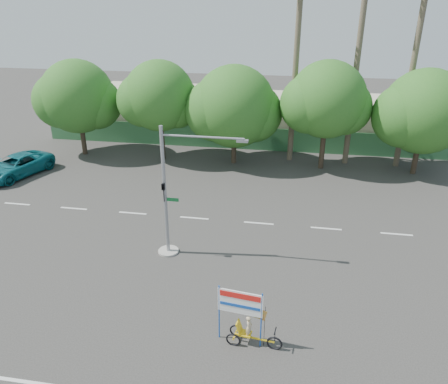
# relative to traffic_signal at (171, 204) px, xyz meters

# --- Properties ---
(ground) EXTENTS (120.00, 120.00, 0.00)m
(ground) POSITION_rel_traffic_signal_xyz_m (2.20, -3.98, -2.92)
(ground) COLOR #33302D
(ground) RESTS_ON ground
(fence) EXTENTS (38.00, 0.08, 2.00)m
(fence) POSITION_rel_traffic_signal_xyz_m (2.20, 17.52, -1.92)
(fence) COLOR #336B3D
(fence) RESTS_ON ground
(building_left) EXTENTS (12.00, 8.00, 4.00)m
(building_left) POSITION_rel_traffic_signal_xyz_m (-7.80, 22.02, -0.92)
(building_left) COLOR beige
(building_left) RESTS_ON ground
(building_right) EXTENTS (14.00, 8.00, 3.60)m
(building_right) POSITION_rel_traffic_signal_xyz_m (10.20, 22.02, -1.12)
(building_right) COLOR beige
(building_right) RESTS_ON ground
(tree_far_left) EXTENTS (7.14, 6.00, 7.96)m
(tree_far_left) POSITION_rel_traffic_signal_xyz_m (-11.85, 14.02, 1.84)
(tree_far_left) COLOR #473828
(tree_far_left) RESTS_ON ground
(tree_left) EXTENTS (6.66, 5.60, 8.07)m
(tree_left) POSITION_rel_traffic_signal_xyz_m (-4.85, 14.02, 2.14)
(tree_left) COLOR #473828
(tree_left) RESTS_ON ground
(tree_center) EXTENTS (7.62, 6.40, 7.85)m
(tree_center) POSITION_rel_traffic_signal_xyz_m (1.14, 14.02, 1.55)
(tree_center) COLOR #473828
(tree_center) RESTS_ON ground
(tree_right) EXTENTS (6.90, 5.80, 8.36)m
(tree_right) POSITION_rel_traffic_signal_xyz_m (8.15, 14.02, 2.32)
(tree_right) COLOR #473828
(tree_right) RESTS_ON ground
(tree_far_right) EXTENTS (7.38, 6.20, 7.94)m
(tree_far_right) POSITION_rel_traffic_signal_xyz_m (15.15, 14.02, 1.73)
(tree_far_right) COLOR #473828
(tree_far_right) RESTS_ON ground
(palm_tall) EXTENTS (3.73, 3.79, 17.45)m
(palm_tall) POSITION_rel_traffic_signal_xyz_m (10.20, 15.52, 7.55)
(palm_tall) COLOR #70604C
(palm_tall) RESTS_ON ground
(palm_mid) EXTENTS (3.73, 3.79, 15.45)m
(palm_mid) POSITION_rel_traffic_signal_xyz_m (14.20, 15.52, 6.48)
(palm_mid) COLOR #70604C
(palm_mid) RESTS_ON ground
(palm_short) EXTENTS (3.73, 3.79, 14.45)m
(palm_short) POSITION_rel_traffic_signal_xyz_m (5.70, 15.52, 5.94)
(palm_short) COLOR #70604C
(palm_short) RESTS_ON ground
(traffic_signal) EXTENTS (4.72, 1.10, 7.00)m
(traffic_signal) POSITION_rel_traffic_signal_xyz_m (0.00, 0.00, 0.00)
(traffic_signal) COLOR gray
(traffic_signal) RESTS_ON ground
(trike_billboard) EXTENTS (2.61, 0.75, 2.57)m
(trike_billboard) POSITION_rel_traffic_signal_xyz_m (4.60, -5.96, -1.88)
(trike_billboard) COLOR black
(trike_billboard) RESTS_ON ground
(pickup_truck) EXTENTS (4.30, 6.21, 1.58)m
(pickup_truck) POSITION_rel_traffic_signal_xyz_m (-14.64, 8.56, -2.13)
(pickup_truck) COLOR #0F636C
(pickup_truck) RESTS_ON ground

